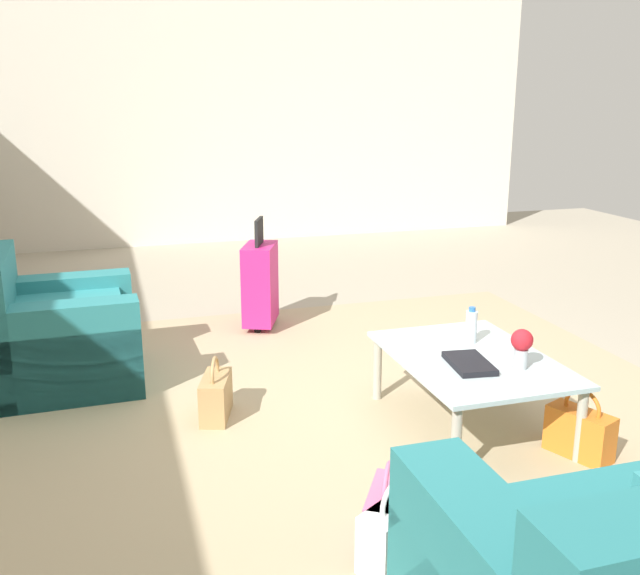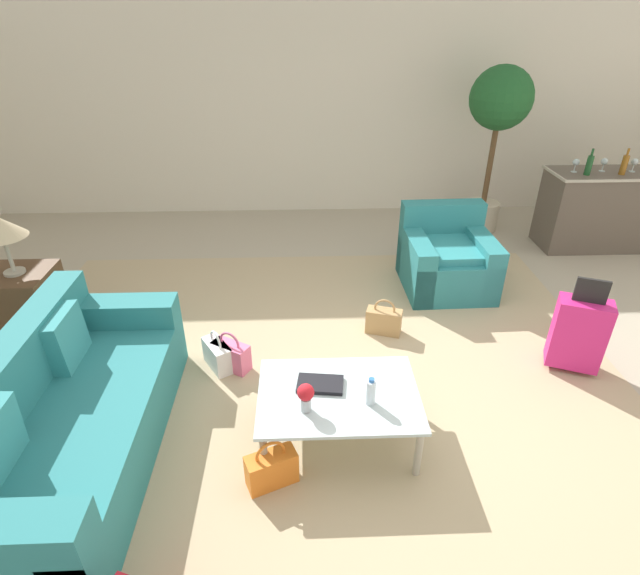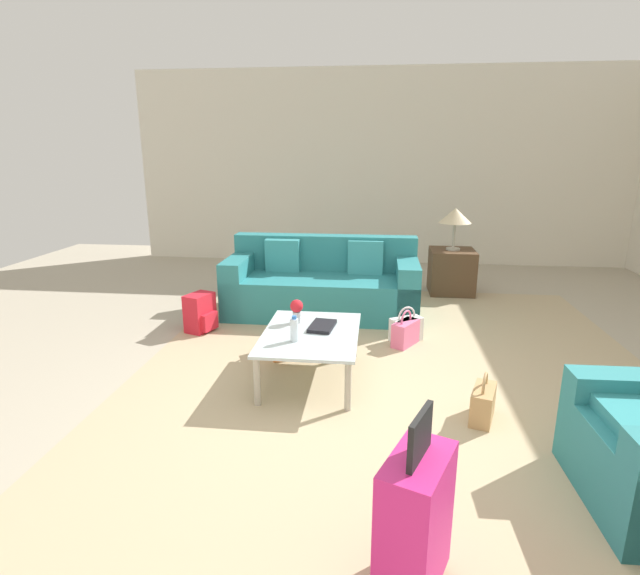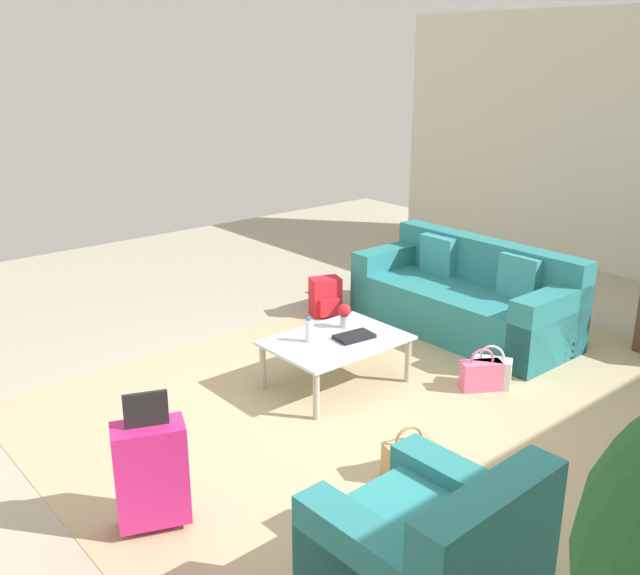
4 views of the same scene
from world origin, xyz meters
The scene contains 16 objects.
ground_plane centered at (0.00, 0.00, 0.00)m, with size 12.00×12.00×0.00m, color #A89E89.
wall_left centered at (-5.06, 0.00, 1.55)m, with size 0.12×8.00×3.10m, color silver.
area_rug centered at (-0.60, 0.20, 0.00)m, with size 5.20×4.40×0.01m, color tan.
couch centered at (-2.19, -0.60, 0.30)m, with size 0.93×2.15×0.86m.
coffee_table centered at (-0.40, -0.50, 0.36)m, with size 1.08×0.77×0.41m.
water_bottle centered at (-0.20, -0.60, 0.50)m, with size 0.06×0.06×0.20m.
coffee_table_book centered at (-0.52, -0.42, 0.42)m, with size 0.31×0.19×0.03m, color black.
flower_vase centered at (-0.62, -0.65, 0.53)m, with size 0.11×0.11×0.21m.
side_table centered at (-3.20, 1.00, 0.29)m, with size 0.57×0.57×0.58m, color #513823.
table_lamp centered at (-3.20, 1.00, 1.01)m, with size 0.41×0.41×0.54m.
suitcase_magenta centered at (1.60, 0.20, 0.36)m, with size 0.45×0.36×0.85m.
handbag_pink centered at (-1.24, 0.31, 0.13)m, with size 0.35×0.29×0.36m.
handbag_orange centered at (-0.84, -0.87, 0.13)m, with size 0.35×0.25×0.36m.
handbag_white centered at (-1.35, 0.32, 0.13)m, with size 0.29×0.35×0.36m.
handbag_tan centered at (0.11, 0.78, 0.13)m, with size 0.35×0.23×0.36m.
backpack_red centered at (-1.40, -1.79, 0.19)m, with size 0.35×0.32×0.40m.
Camera 3 is at (3.36, 0.01, 1.83)m, focal length 28.00 mm.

